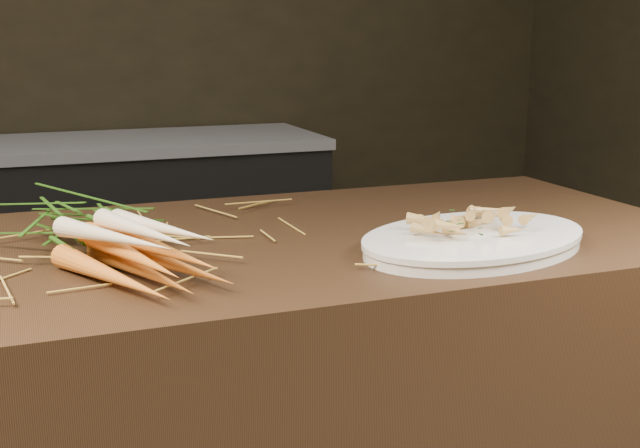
% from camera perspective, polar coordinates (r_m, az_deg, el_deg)
% --- Properties ---
extents(back_counter, '(1.82, 0.62, 0.84)m').
position_cam_1_polar(back_counter, '(3.21, -16.34, -1.73)').
color(back_counter, black).
rests_on(back_counter, ground).
extents(root_veg_bunch, '(0.31, 0.51, 0.09)m').
position_cam_1_polar(root_veg_bunch, '(1.21, -15.74, -0.49)').
color(root_veg_bunch, '#D25F20').
rests_on(root_veg_bunch, main_counter).
extents(serving_platter, '(0.45, 0.36, 0.02)m').
position_cam_1_polar(serving_platter, '(1.26, 10.92, -1.30)').
color(serving_platter, white).
rests_on(serving_platter, main_counter).
extents(roasted_veg_heap, '(0.22, 0.19, 0.04)m').
position_cam_1_polar(roasted_veg_heap, '(1.25, 10.98, 0.13)').
color(roasted_veg_heap, '#A66E37').
rests_on(roasted_veg_heap, serving_platter).
extents(serving_fork, '(0.10, 0.13, 0.00)m').
position_cam_1_polar(serving_fork, '(1.35, 15.49, -0.03)').
color(serving_fork, silver).
rests_on(serving_fork, serving_platter).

